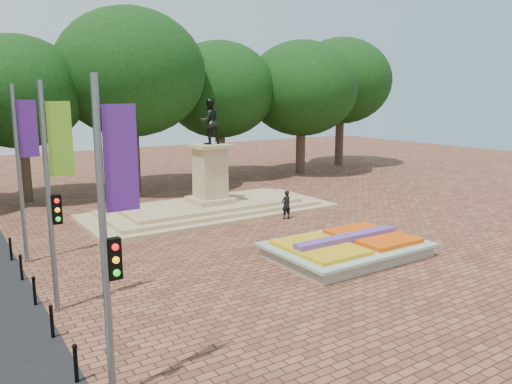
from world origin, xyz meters
The scene contains 7 objects.
ground centered at (0.00, 0.00, 0.00)m, with size 90.00×90.00×0.00m, color brown.
flower_bed centered at (1.03, -2.00, 0.38)m, with size 6.30×4.30×0.91m.
monument centered at (0.00, 8.00, 0.88)m, with size 14.00×6.00×6.40m.
tree_row_back centered at (2.33, 18.00, 6.67)m, with size 44.80×8.80×10.43m.
banner_poles centered at (-10.08, -1.31, 3.88)m, with size 0.88×11.17×7.00m.
bollard_row centered at (-10.70, -1.50, 0.53)m, with size 0.12×13.12×0.98m.
pedestrian centered at (2.72, 4.50, 0.78)m, with size 0.57×0.37×1.56m, color black.
Camera 1 is at (-13.00, -16.48, 6.57)m, focal length 35.00 mm.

